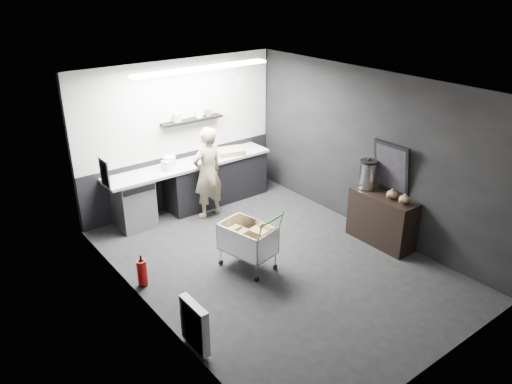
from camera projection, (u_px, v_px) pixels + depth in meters
floor at (274, 263)px, 7.62m from camera, size 5.50×5.50×0.00m
ceiling at (278, 86)px, 6.52m from camera, size 5.50×5.50×0.00m
wall_back at (180, 135)px, 9.06m from camera, size 5.50×0.00×5.50m
wall_front at (448, 265)px, 5.08m from camera, size 5.50×0.00×5.50m
wall_left at (147, 221)px, 5.96m from camera, size 0.00×5.50×5.50m
wall_right at (370, 153)px, 8.18m from camera, size 0.00×5.50×5.50m
kitchen_wall_panel at (178, 108)px, 8.84m from camera, size 3.95×0.02×1.70m
dado_panel at (183, 178)px, 9.39m from camera, size 3.95×0.02×1.00m
floating_shelf at (192, 120)px, 8.97m from camera, size 1.20×0.22×0.04m
wall_clock at (242, 81)px, 9.49m from camera, size 0.20×0.03×0.20m
poster at (104, 173)px, 6.83m from camera, size 0.02×0.30×0.40m
poster_red_band at (104, 168)px, 6.80m from camera, size 0.02×0.22×0.10m
radiator at (195, 325)px, 5.75m from camera, size 0.10×0.50×0.60m
ceiling_strip at (203, 68)px, 7.87m from camera, size 2.40×0.20×0.04m
prep_counter at (198, 184)px, 9.26m from camera, size 3.20×0.61×0.90m
person at (208, 173)px, 8.75m from camera, size 0.65×0.46×1.66m
shopping_cart at (247, 241)px, 7.34m from camera, size 0.69×0.97×0.95m
sideboard at (381, 212)px, 8.01m from camera, size 0.48×1.12×1.67m
fire_extinguisher at (142, 271)px, 6.99m from camera, size 0.14×0.14×0.47m
cardboard_box at (229, 152)px, 9.41m from camera, size 0.59×0.50×0.10m
pink_tub at (169, 162)px, 8.73m from camera, size 0.22×0.22×0.22m
white_container at (168, 165)px, 8.68m from camera, size 0.23×0.20×0.17m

